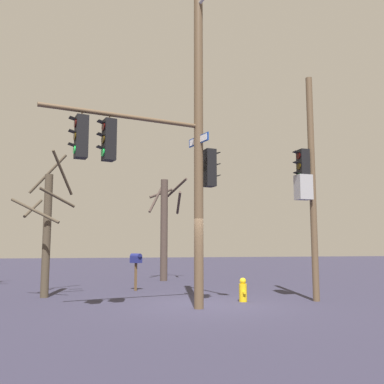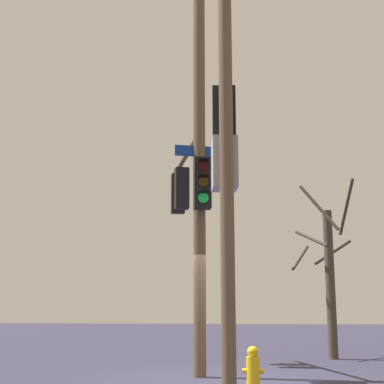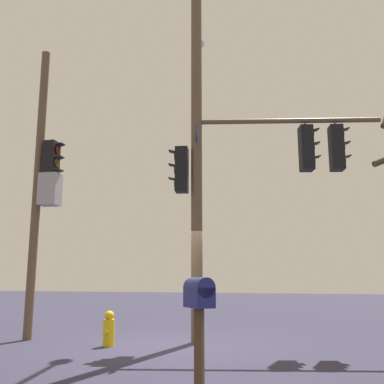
% 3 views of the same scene
% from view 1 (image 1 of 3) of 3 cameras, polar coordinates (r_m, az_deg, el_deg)
% --- Properties ---
extents(ground_plane, '(80.00, 80.00, 0.00)m').
position_cam_1_polar(ground_plane, '(12.52, 2.11, -15.30)').
color(ground_plane, '#2D2B3F').
extents(main_signal_pole_assembly, '(3.63, 5.35, 9.33)m').
position_cam_1_polar(main_signal_pole_assembly, '(11.81, -1.91, 7.91)').
color(main_signal_pole_assembly, brown).
rests_on(main_signal_pole_assembly, ground).
extents(secondary_pole_assembly, '(0.45, 0.75, 7.29)m').
position_cam_1_polar(secondary_pole_assembly, '(13.96, 15.60, 1.31)').
color(secondary_pole_assembly, brown).
rests_on(secondary_pole_assembly, ground).
extents(fire_hydrant, '(0.38, 0.24, 0.73)m').
position_cam_1_polar(fire_hydrant, '(13.41, 6.98, -13.21)').
color(fire_hydrant, yellow).
rests_on(fire_hydrant, ground).
extents(mailbox, '(0.49, 0.47, 1.41)m').
position_cam_1_polar(mailbox, '(16.36, -7.67, -9.38)').
color(mailbox, '#4C3823').
rests_on(mailbox, ground).
extents(bare_tree_across_street, '(1.87, 2.01, 5.04)m').
position_cam_1_polar(bare_tree_across_street, '(15.03, -19.23, -4.47)').
color(bare_tree_across_street, '#453A2D').
rests_on(bare_tree_across_street, ground).
extents(bare_tree_corner, '(1.89, 1.92, 5.00)m').
position_cam_1_polar(bare_tree_corner, '(20.49, -3.76, -4.50)').
color(bare_tree_corner, '#42352F').
rests_on(bare_tree_corner, ground).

